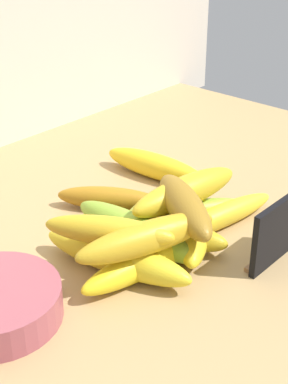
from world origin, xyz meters
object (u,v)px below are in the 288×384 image
object	(u,v)px
banana_5	(116,256)
banana_9	(135,230)
banana_13	(184,206)
banana_12	(185,191)
banana_1	(110,199)
banana_7	(162,231)
banana_8	(147,261)
banana_11	(147,237)
banana_2	(221,216)
banana_3	(189,212)
banana_0	(155,209)
banana_10	(109,231)
banana_6	(194,231)
banana_4	(154,166)
chalkboard_sign	(277,233)

from	to	relation	value
banana_5	banana_9	bearing A→B (deg)	21.90
banana_13	banana_12	bearing A→B (deg)	36.52
banana_1	banana_7	world-z (taller)	banana_7
banana_8	banana_11	bearing A→B (deg)	-133.27
banana_1	banana_2	distance (cm)	16.26
banana_3	banana_5	world-z (taller)	banana_5
banana_0	banana_8	size ratio (longest dim) A/B	0.83
banana_10	banana_13	bearing A→B (deg)	-14.91
banana_6	banana_1	bearing A→B (deg)	92.60
banana_8	banana_9	xyz separation A→B (cm)	(3.98, 5.56, 0.26)
banana_6	banana_7	bearing A→B (deg)	132.53
banana_1	banana_4	distance (cm)	12.50
banana_5	banana_1	bearing A→B (deg)	47.67
banana_8	banana_13	bearing A→B (deg)	3.52
banana_12	banana_4	bearing A→B (deg)	56.13
banana_1	banana_7	distance (cm)	11.94
banana_6	banana_8	xyz separation A→B (cm)	(-9.11, 0.18, -0.11)
banana_5	banana_13	bearing A→B (deg)	-15.33
banana_5	banana_6	size ratio (longest dim) A/B	1.27
banana_12	banana_13	distance (cm)	5.41
banana_0	banana_10	distance (cm)	14.22
banana_2	banana_5	distance (cm)	17.50
chalkboard_sign	banana_11	distance (cm)	16.71
banana_12	banana_13	size ratio (longest dim) A/B	1.13
banana_3	banana_8	distance (cm)	13.67
chalkboard_sign	banana_7	xyz separation A→B (cm)	(-6.92, 12.82, -1.78)
banana_2	banana_11	size ratio (longest dim) A/B	1.06
banana_9	banana_0	bearing A→B (deg)	17.04
banana_0	banana_8	xyz separation A→B (cm)	(-10.06, -7.43, -0.23)
banana_6	banana_11	world-z (taller)	banana_11
chalkboard_sign	banana_10	size ratio (longest dim) A/B	0.70
banana_1	banana_12	bearing A→B (deg)	-72.10
banana_3	banana_6	size ratio (longest dim) A/B	1.05
banana_6	banana_9	size ratio (longest dim) A/B	0.78
banana_7	banana_6	bearing A→B (deg)	-47.47
banana_1	banana_13	world-z (taller)	banana_13
banana_2	banana_3	xyz separation A→B (cm)	(-1.98, 3.93, -0.01)
banana_4	banana_6	world-z (taller)	banana_4
banana_3	banana_7	xyz separation A→B (cm)	(-6.87, -0.84, 0.45)
banana_3	banana_13	world-z (taller)	banana_13
banana_9	banana_10	bearing A→B (deg)	-161.93
banana_0	banana_8	distance (cm)	12.50
banana_4	banana_13	xyz separation A→B (cm)	(-13.08, -16.25, 4.06)
banana_8	banana_4	bearing A→B (deg)	38.86
banana_3	banana_11	size ratio (longest dim) A/B	0.92
banana_11	banana_13	distance (cm)	8.30
chalkboard_sign	banana_6	xyz separation A→B (cm)	(-4.09, 9.73, -1.88)
banana_9	banana_11	distance (cm)	8.42
chalkboard_sign	banana_0	size ratio (longest dim) A/B	0.69
banana_2	banana_13	size ratio (longest dim) A/B	1.19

